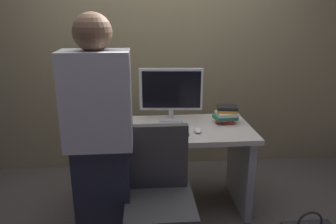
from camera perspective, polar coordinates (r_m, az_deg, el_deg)
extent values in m
plane|color=#4C4742|center=(2.95, -0.08, -16.33)|extent=(9.00, 9.00, 0.00)
cube|color=#8C7F5B|center=(3.35, -1.38, 15.02)|extent=(6.40, 0.10, 3.00)
cube|color=beige|center=(2.62, -0.09, -3.23)|extent=(1.38, 0.67, 0.04)
cube|color=#B2B2B7|center=(2.80, -13.33, -10.57)|extent=(0.06, 0.59, 0.69)
cube|color=#B2B2B7|center=(2.89, 12.70, -9.62)|extent=(0.06, 0.59, 0.69)
cube|color=#3F3F3F|center=(2.10, -1.46, -16.57)|extent=(0.44, 0.44, 0.08)
cube|color=#3F3F3F|center=(2.14, -1.82, -7.93)|extent=(0.40, 0.06, 0.44)
cube|color=#262838|center=(2.21, -11.33, -16.16)|extent=(0.34, 0.20, 0.85)
cube|color=silver|center=(1.92, -12.57, 2.03)|extent=(0.40, 0.24, 0.58)
sphere|color=brown|center=(1.86, -13.37, 13.70)|extent=(0.22, 0.22, 0.22)
cube|color=silver|center=(2.80, 0.54, -1.28)|extent=(0.21, 0.16, 0.02)
cube|color=silver|center=(2.78, 0.54, -0.34)|extent=(0.04, 0.03, 0.08)
cube|color=silver|center=(2.72, 0.55, 4.07)|extent=(0.54, 0.07, 0.36)
cube|color=black|center=(2.71, 0.61, 3.99)|extent=(0.50, 0.05, 0.32)
cube|color=#262626|center=(2.48, -1.33, -3.72)|extent=(0.43, 0.14, 0.02)
ellipsoid|color=white|center=(2.52, 5.32, -3.29)|extent=(0.06, 0.10, 0.03)
cylinder|color=#3372B2|center=(2.50, -8.84, -2.89)|extent=(0.07, 0.07, 0.09)
cylinder|color=white|center=(2.76, -8.64, -0.81)|extent=(0.07, 0.07, 0.10)
cube|color=red|center=(2.77, 10.05, -1.54)|extent=(0.17, 0.14, 0.03)
cube|color=#338C59|center=(2.76, 10.19, -0.88)|extent=(0.20, 0.16, 0.04)
cube|color=white|center=(2.74, 10.45, -0.32)|extent=(0.18, 0.16, 0.03)
cube|color=gold|center=(2.75, 10.40, 0.29)|extent=(0.18, 0.18, 0.02)
cube|color=black|center=(2.74, 10.53, 0.77)|extent=(0.18, 0.15, 0.03)
torus|color=#262628|center=(2.45, 24.04, -17.60)|extent=(0.18, 0.02, 0.18)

